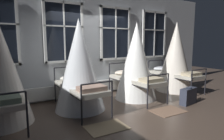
{
  "coord_description": "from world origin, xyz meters",
  "views": [
    {
      "loc": [
        -2.72,
        -4.26,
        1.68
      ],
      "look_at": [
        0.07,
        0.2,
        0.91
      ],
      "focal_mm": 31.5,
      "sensor_mm": 36.0,
      "label": 1
    }
  ],
  "objects": [
    {
      "name": "rug_third",
      "position": [
        0.87,
        -1.1,
        0.01
      ],
      "size": [
        0.82,
        0.58,
        0.01
      ],
      "primitive_type": "cube",
      "rotation": [
        0.0,
        0.0,
        -0.03
      ],
      "color": "brown",
      "rests_on": "ground"
    },
    {
      "name": "rug_second",
      "position": [
        -0.87,
        -1.1,
        0.01
      ],
      "size": [
        0.82,
        0.6,
        0.01
      ],
      "primitive_type": "cube",
      "rotation": [
        0.0,
        0.0,
        -0.04
      ],
      "color": "#8E7A5B",
      "rests_on": "ground"
    },
    {
      "name": "back_wall_with_windows",
      "position": [
        0.0,
        1.36,
        1.68
      ],
      "size": [
        10.09,
        0.1,
        3.36
      ],
      "primitive_type": "cube",
      "color": "silver",
      "rests_on": "ground"
    },
    {
      "name": "window_bank",
      "position": [
        -0.0,
        1.24,
        1.17
      ],
      "size": [
        6.37,
        0.1,
        2.73
      ],
      "color": "black",
      "rests_on": "ground"
    },
    {
      "name": "suitcase_dark",
      "position": [
        1.76,
        -1.0,
        0.22
      ],
      "size": [
        0.58,
        0.29,
        0.47
      ],
      "rotation": [
        0.0,
        0.0,
        0.15
      ],
      "color": "#2D3342",
      "rests_on": "ground"
    },
    {
      "name": "cot_second",
      "position": [
        -0.88,
        0.18,
        1.08
      ],
      "size": [
        1.24,
        1.87,
        2.23
      ],
      "rotation": [
        0.0,
        0.0,
        1.57
      ],
      "color": "black",
      "rests_on": "ground"
    },
    {
      "name": "ground",
      "position": [
        0.0,
        0.0,
        0.0
      ],
      "size": [
        18.17,
        18.17,
        0.0
      ],
      "primitive_type": "plane",
      "color": "#4C3D33"
    },
    {
      "name": "cot_third",
      "position": [
        0.92,
        0.22,
        1.09
      ],
      "size": [
        1.24,
        1.87,
        2.23
      ],
      "rotation": [
        0.0,
        0.0,
        1.57
      ],
      "color": "black",
      "rests_on": "ground"
    },
    {
      "name": "cot_fourth",
      "position": [
        2.66,
        0.25,
        1.14
      ],
      "size": [
        1.24,
        1.88,
        2.34
      ],
      "rotation": [
        0.0,
        0.0,
        1.59
      ],
      "color": "black",
      "rests_on": "ground"
    }
  ]
}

